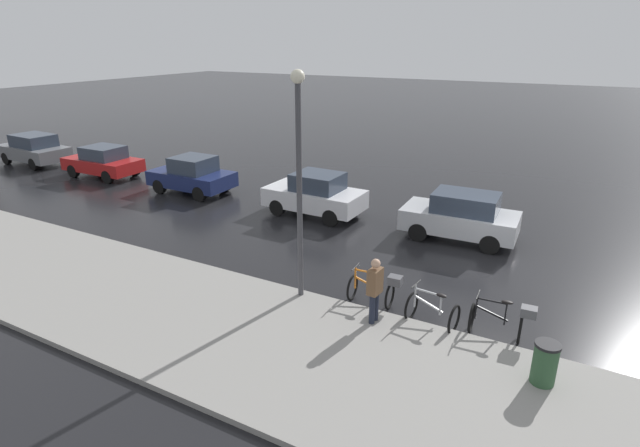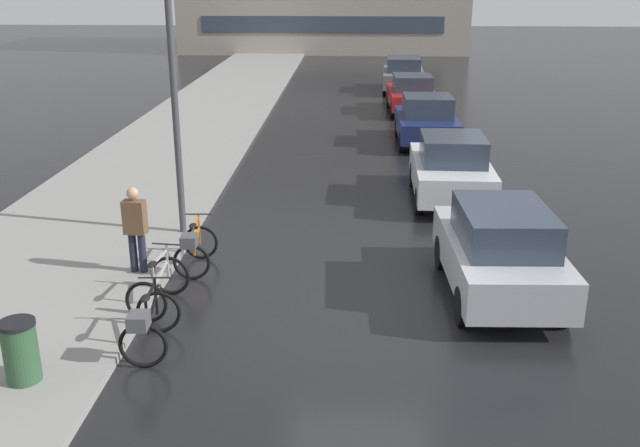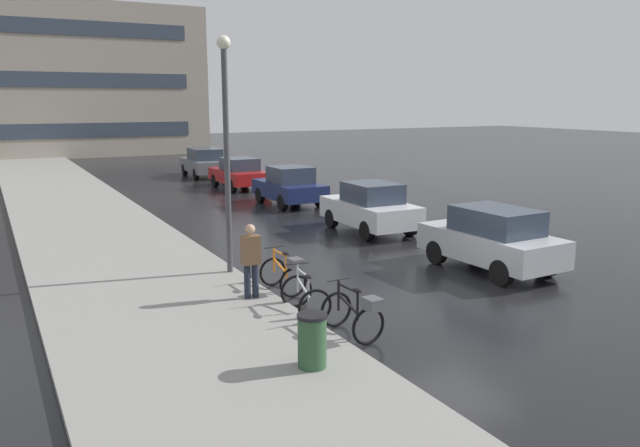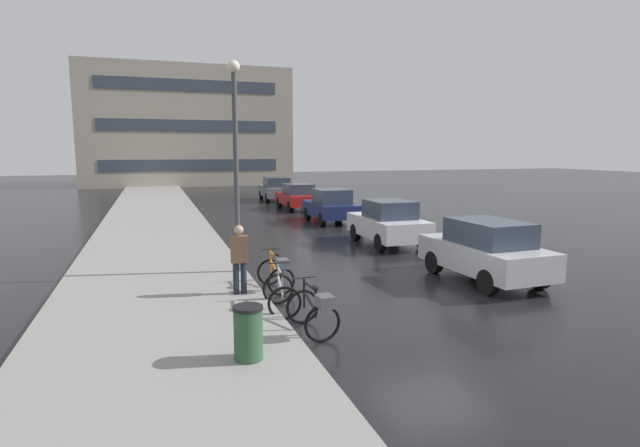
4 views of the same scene
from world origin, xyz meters
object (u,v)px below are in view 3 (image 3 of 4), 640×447
Objects in this scene: bicycle_second at (305,297)px; car_navy at (290,186)px; bicycle_third at (286,272)px; pedestrian at (251,259)px; car_red at (239,173)px; car_grey at (205,162)px; streetlamp at (226,137)px; trash_bin at (312,344)px; bicycle_nearest at (356,313)px; car_white at (370,208)px; car_silver at (492,239)px.

car_navy is at bearing 65.66° from bicycle_second.
pedestrian reaches higher than bicycle_third.
bicycle_third is 0.35× the size of car_red.
car_grey is (5.68, 23.90, 0.43)m from bicycle_second.
car_navy is 0.87× the size of car_grey.
bicycle_second is at bearing -83.80° from streetlamp.
car_red reaches higher than trash_bin.
bicycle_nearest is 1.60m from bicycle_second.
bicycle_nearest is 0.24× the size of streetlamp.
bicycle_third is 3.61m from streetlamp.
car_white is at bearing 38.83° from pedestrian.
bicycle_third is 4.40m from trash_bin.
car_grey is (5.39, 22.35, 0.33)m from bicycle_third.
car_white reaches higher than bicycle_nearest.
car_white is at bearing 25.85° from streetlamp.
car_white reaches higher than bicycle_third.
bicycle_second is 0.21× the size of streetlamp.
bicycle_second is at bearing -131.88° from car_white.
streetlamp is (-0.66, 1.87, 3.02)m from bicycle_third.
car_red is 2.22× the size of pedestrian.
bicycle_second is at bearing -60.15° from pedestrian.
car_white reaches higher than car_silver.
streetlamp reaches higher than trash_bin.
car_navy is (5.45, 14.20, 0.30)m from bicycle_nearest.
pedestrian is 3.36m from streetlamp.
bicycle_second reaches higher than bicycle_third.
streetlamp reaches higher than car_navy.
car_navy is (-0.00, 6.25, -0.03)m from car_white.
trash_bin is at bearing -127.66° from car_white.
bicycle_third is at bearing -70.57° from streetlamp.
car_navy is (5.72, 12.63, 0.40)m from bicycle_second.
bicycle_nearest is at bearing 34.71° from trash_bin.
bicycle_nearest is 0.37× the size of car_white.
car_white reaches higher than bicycle_second.
bicycle_second is 8.58m from car_white.
pedestrian is 1.72× the size of trash_bin.
bicycle_second is 0.32× the size of car_silver.
pedestrian reaches higher than trash_bin.
car_red is 22.05m from trash_bin.
bicycle_second is 0.69× the size of pedestrian.
car_silver is 1.00× the size of car_white.
car_red is 18.30m from pedestrian.
bicycle_second is 1.19× the size of trash_bin.
bicycle_nearest is at bearing -80.52° from bicycle_second.
car_grey is at bearing 90.14° from car_white.
car_navy reaches higher than trash_bin.
streetlamp is (0.33, 2.21, 2.51)m from pedestrian.
pedestrian reaches higher than car_silver.
car_white is 3.75× the size of trash_bin.
bicycle_nearest is at bearing -90.46° from bicycle_third.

